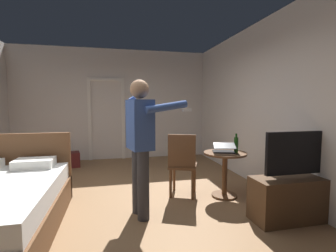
% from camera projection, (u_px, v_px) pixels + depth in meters
% --- Properties ---
extents(ground_plane, '(7.00, 7.00, 0.00)m').
position_uv_depth(ground_plane, '(117.00, 207.00, 3.43)').
color(ground_plane, olive).
extents(wall_back, '(5.19, 0.12, 2.88)m').
position_uv_depth(wall_back, '(114.00, 105.00, 6.46)').
color(wall_back, silver).
rests_on(wall_back, ground_plane).
extents(wall_right, '(0.12, 6.61, 2.88)m').
position_uv_depth(wall_right, '(278.00, 104.00, 3.87)').
color(wall_right, silver).
rests_on(wall_right, ground_plane).
extents(doorway_frame, '(0.93, 0.08, 2.13)m').
position_uv_depth(doorway_frame, '(107.00, 113.00, 6.36)').
color(doorway_frame, white).
rests_on(doorway_frame, ground_plane).
extents(tv_flatscreen, '(1.13, 0.40, 1.11)m').
position_uv_depth(tv_flatscreen, '(296.00, 194.00, 3.03)').
color(tv_flatscreen, '#4C331E').
rests_on(tv_flatscreen, ground_plane).
extents(side_table, '(0.66, 0.66, 0.70)m').
position_uv_depth(side_table, '(225.00, 167.00, 3.80)').
color(side_table, brown).
rests_on(side_table, ground_plane).
extents(laptop, '(0.41, 0.41, 0.16)m').
position_uv_depth(laptop, '(224.00, 150.00, 3.72)').
color(laptop, black).
rests_on(laptop, side_table).
extents(bottle_on_table, '(0.06, 0.06, 0.30)m').
position_uv_depth(bottle_on_table, '(236.00, 145.00, 3.72)').
color(bottle_on_table, '#1A4611').
rests_on(bottle_on_table, side_table).
extents(wooden_chair, '(0.55, 0.55, 0.99)m').
position_uv_depth(wooden_chair, '(182.00, 162.00, 3.78)').
color(wooden_chair, brown).
rests_on(wooden_chair, ground_plane).
extents(person_blue_shirt, '(0.80, 0.58, 1.75)m').
position_uv_depth(person_blue_shirt, '(141.00, 138.00, 3.08)').
color(person_blue_shirt, '#333338').
rests_on(person_blue_shirt, ground_plane).
extents(suitcase_dark, '(0.60, 0.45, 0.34)m').
position_uv_depth(suitcase_dark, '(67.00, 160.00, 5.61)').
color(suitcase_dark, '#4C1919').
rests_on(suitcase_dark, ground_plane).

